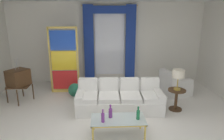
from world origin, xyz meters
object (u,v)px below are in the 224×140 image
(bottle_blue_decanter, at_px, (110,112))
(table_lamp_brass, at_px, (178,75))
(bottle_crystal_tall, at_px, (138,114))
(bottle_amber_squat, at_px, (103,117))
(armchair_white, at_px, (174,86))
(stained_glass_divider, at_px, (64,62))
(peacock_figurine, at_px, (75,91))
(couch_white_long, at_px, (119,99))
(round_side_table, at_px, (176,98))
(coffee_table, at_px, (118,120))
(vintage_tv, at_px, (18,78))

(bottle_blue_decanter, distance_m, table_lamp_brass, 2.23)
(bottle_crystal_tall, xyz_separation_m, bottle_amber_squat, (-0.76, -0.08, -0.00))
(bottle_blue_decanter, relative_size, table_lamp_brass, 0.54)
(bottle_blue_decanter, bearing_deg, bottle_crystal_tall, -10.58)
(armchair_white, height_order, stained_glass_divider, stained_glass_divider)
(peacock_figurine, relative_size, table_lamp_brass, 1.05)
(couch_white_long, xyz_separation_m, bottle_crystal_tall, (0.29, -1.34, 0.22))
(round_side_table, bearing_deg, coffee_table, -145.77)
(bottle_blue_decanter, xyz_separation_m, table_lamp_brass, (1.88, 1.10, 0.50))
(bottle_blue_decanter, bearing_deg, stained_glass_divider, 118.39)
(bottle_blue_decanter, xyz_separation_m, bottle_amber_squat, (-0.17, -0.19, -0.00))
(bottle_blue_decanter, distance_m, stained_glass_divider, 3.00)
(vintage_tv, xyz_separation_m, table_lamp_brass, (4.55, -0.83, 0.30))
(coffee_table, height_order, round_side_table, round_side_table)
(bottle_blue_decanter, distance_m, vintage_tv, 3.30)
(coffee_table, height_order, vintage_tv, vintage_tv)
(couch_white_long, relative_size, bottle_amber_squat, 7.93)
(vintage_tv, relative_size, stained_glass_divider, 0.61)
(couch_white_long, height_order, coffee_table, couch_white_long)
(vintage_tv, bearing_deg, round_side_table, -10.35)
(bottle_amber_squat, xyz_separation_m, table_lamp_brass, (2.04, 1.29, 0.50))
(bottle_amber_squat, xyz_separation_m, peacock_figurine, (-0.88, 2.31, -0.31))
(coffee_table, xyz_separation_m, bottle_amber_squat, (-0.33, -0.12, 0.16))
(bottle_crystal_tall, bearing_deg, round_side_table, 43.19)
(bottle_blue_decanter, xyz_separation_m, peacock_figurine, (-1.05, 2.12, -0.31))
(bottle_crystal_tall, relative_size, vintage_tv, 0.22)
(vintage_tv, bearing_deg, armchair_white, 3.52)
(vintage_tv, relative_size, round_side_table, 2.26)
(round_side_table, bearing_deg, armchair_white, 73.67)
(armchair_white, height_order, peacock_figurine, armchair_white)
(armchair_white, bearing_deg, table_lamp_brass, -106.33)
(bottle_crystal_tall, height_order, armchair_white, armchair_white)
(couch_white_long, relative_size, round_side_table, 3.97)
(coffee_table, bearing_deg, couch_white_long, 83.80)
(bottle_amber_squat, xyz_separation_m, stained_glass_divider, (-1.24, 2.79, 0.53))
(coffee_table, relative_size, bottle_amber_squat, 3.95)
(bottle_amber_squat, bearing_deg, vintage_tv, 139.78)
(table_lamp_brass, bearing_deg, bottle_blue_decanter, -149.71)
(bottle_blue_decanter, distance_m, bottle_crystal_tall, 0.60)
(bottle_amber_squat, xyz_separation_m, vintage_tv, (-2.50, 2.12, 0.20))
(coffee_table, xyz_separation_m, bottle_blue_decanter, (-0.16, 0.07, 0.16))
(couch_white_long, relative_size, stained_glass_divider, 1.07)
(round_side_table, relative_size, table_lamp_brass, 1.04)
(bottle_crystal_tall, distance_m, round_side_table, 1.77)
(peacock_figurine, xyz_separation_m, table_lamp_brass, (2.92, -1.02, 0.81))
(stained_glass_divider, relative_size, peacock_figurine, 3.67)
(vintage_tv, distance_m, peacock_figurine, 1.71)
(vintage_tv, distance_m, armchair_white, 4.91)
(bottle_crystal_tall, relative_size, armchair_white, 0.30)
(coffee_table, relative_size, bottle_blue_decanter, 3.83)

